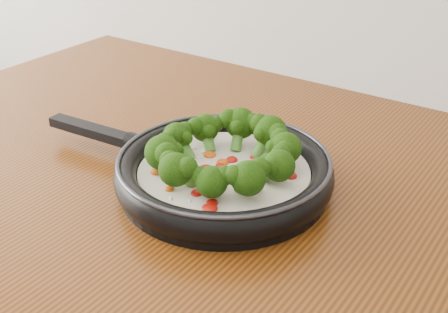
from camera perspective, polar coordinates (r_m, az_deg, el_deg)
The scene contains 1 object.
skillet at distance 0.78m, azimuth -0.11°, elevation -1.15°, with size 0.47×0.31×0.08m.
Camera 1 is at (0.24, 0.50, 1.31)m, focal length 46.88 mm.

